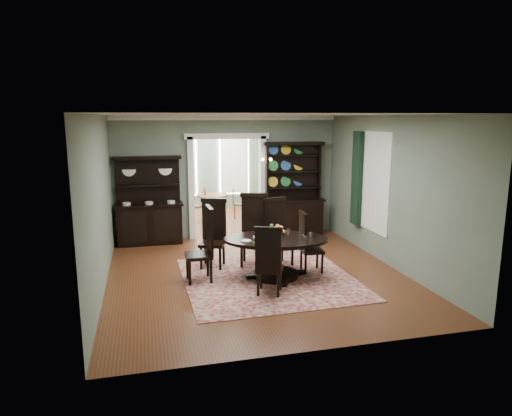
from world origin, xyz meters
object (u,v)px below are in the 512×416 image
Objects in this scene: dining_table at (276,250)px; sideboard at (149,213)px; welsh_dresser at (293,202)px; parlor_table at (213,204)px.

sideboard is (-2.23, 3.00, 0.19)m from dining_table.
welsh_dresser reaches higher than sideboard.
dining_table is at bearing -108.64° from welsh_dresser.
dining_table is at bearing -53.26° from sideboard.
welsh_dresser is 2.56m from parlor_table.
welsh_dresser is (1.33, 2.98, 0.32)m from dining_table.
dining_table is 4.80m from parlor_table.
welsh_dresser is at bearing 78.70° from dining_table.
dining_table is 0.91× the size of welsh_dresser.
sideboard is 2.37× the size of parlor_table.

